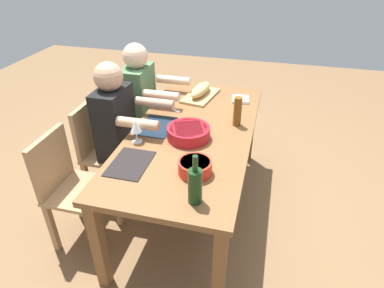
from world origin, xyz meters
The scene contains 18 objects.
ground_plane centered at (0.00, 0.00, 0.00)m, with size 8.00×8.00×0.00m, color brown.
dining_table centered at (0.00, 0.00, 0.65)m, with size 1.78×0.86×0.74m.
chair_far_right centered at (0.49, 0.75, 0.48)m, with size 0.40×0.40×0.85m.
diner_far_right centered at (0.49, 0.57, 0.70)m, with size 0.41×0.53×1.20m.
chair_far_center centered at (0.00, 0.75, 0.48)m, with size 0.40×0.40×0.85m.
diner_far_center centered at (0.00, 0.57, 0.70)m, with size 0.41×0.53×1.20m.
chair_far_left centered at (-0.49, 0.75, 0.48)m, with size 0.40×0.40×0.85m.
serving_bowl_pasta centered at (-0.10, 0.00, 0.79)m, with size 0.30×0.30×0.08m.
serving_bowl_greens centered at (-0.48, -0.14, 0.79)m, with size 0.20×0.20×0.08m.
cutting_board centered at (0.60, 0.08, 0.75)m, with size 0.40×0.22×0.02m, color tan.
bread_loaf centered at (0.60, 0.08, 0.81)m, with size 0.32×0.11×0.09m, color tan.
wine_bottle centered at (-0.72, -0.20, 0.85)m, with size 0.08×0.08×0.29m.
beer_bottle centered at (0.17, -0.30, 0.85)m, with size 0.06×0.06×0.22m, color brown.
wine_glass centered at (-0.23, 0.33, 0.86)m, with size 0.08×0.08×0.17m.
placemat_far_center centered at (0.00, 0.27, 0.74)m, with size 0.32×0.23×0.01m, color #142333.
placemat_far_left centered at (-0.49, 0.27, 0.74)m, with size 0.32×0.23×0.01m, color black.
carving_knife centered at (0.31, 0.27, 0.74)m, with size 0.23×0.02×0.01m, color silver.
napkin_stack centered at (0.60, -0.27, 0.75)m, with size 0.14×0.14×0.02m, color white.
Camera 1 is at (-2.01, -0.52, 1.94)m, focal length 31.08 mm.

